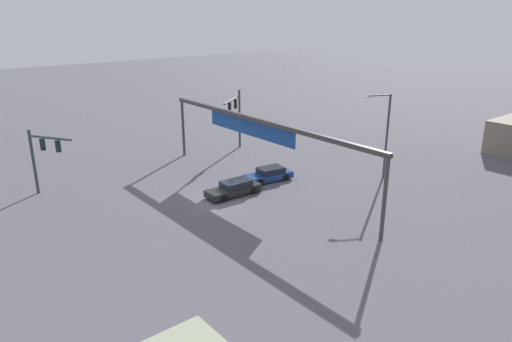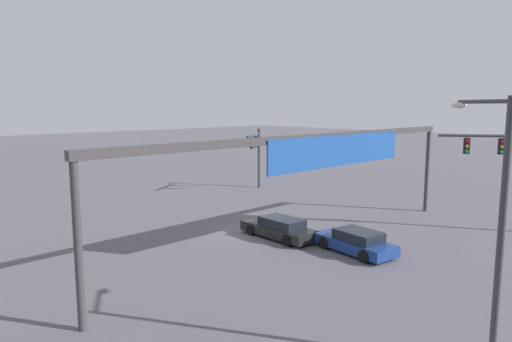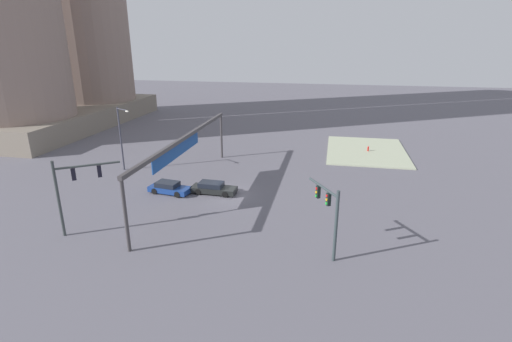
{
  "view_description": "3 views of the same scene",
  "coord_description": "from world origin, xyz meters",
  "px_view_note": "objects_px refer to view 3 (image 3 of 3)",
  "views": [
    {
      "loc": [
        29.28,
        -20.15,
        14.58
      ],
      "look_at": [
        1.66,
        2.44,
        2.38
      ],
      "focal_mm": 33.06,
      "sensor_mm": 36.0,
      "label": 1
    },
    {
      "loc": [
        18.56,
        18.68,
        7.47
      ],
      "look_at": [
        -1.85,
        -2.14,
        3.33
      ],
      "focal_mm": 32.02,
      "sensor_mm": 36.0,
      "label": 2
    },
    {
      "loc": [
        -36.09,
        -10.28,
        15.24
      ],
      "look_at": [
        0.69,
        -2.87,
        2.48
      ],
      "focal_mm": 27.09,
      "sensor_mm": 36.0,
      "label": 3
    }
  ],
  "objects_px": {
    "traffic_signal_near_corner": "(330,209)",
    "streetlamp_curved_arm": "(121,134)",
    "sedan_car_waiting_far": "(213,188)",
    "traffic_signal_opposite_side": "(72,185)",
    "sedan_car_approaching": "(169,188)",
    "fire_hydrant_on_curb": "(368,149)"
  },
  "relations": [
    {
      "from": "traffic_signal_opposite_side",
      "to": "streetlamp_curved_arm",
      "type": "bearing_deg",
      "value": 71.46
    },
    {
      "from": "traffic_signal_near_corner",
      "to": "streetlamp_curved_arm",
      "type": "bearing_deg",
      "value": 27.29
    },
    {
      "from": "streetlamp_curved_arm",
      "to": "sedan_car_approaching",
      "type": "xyz_separation_m",
      "value": [
        -5.95,
        -8.37,
        -3.94
      ]
    },
    {
      "from": "traffic_signal_near_corner",
      "to": "fire_hydrant_on_curb",
      "type": "distance_m",
      "value": 30.04
    },
    {
      "from": "traffic_signal_near_corner",
      "to": "fire_hydrant_on_curb",
      "type": "height_order",
      "value": "traffic_signal_near_corner"
    },
    {
      "from": "traffic_signal_opposite_side",
      "to": "sedan_car_approaching",
      "type": "bearing_deg",
      "value": 34.14
    },
    {
      "from": "fire_hydrant_on_curb",
      "to": "sedan_car_waiting_far",
      "type": "bearing_deg",
      "value": 138.82
    },
    {
      "from": "sedan_car_approaching",
      "to": "traffic_signal_opposite_side",
      "type": "bearing_deg",
      "value": -102.59
    },
    {
      "from": "fire_hydrant_on_curb",
      "to": "streetlamp_curved_arm",
      "type": "bearing_deg",
      "value": 115.62
    },
    {
      "from": "traffic_signal_opposite_side",
      "to": "fire_hydrant_on_curb",
      "type": "relative_size",
      "value": 9.04
    },
    {
      "from": "traffic_signal_near_corner",
      "to": "sedan_car_approaching",
      "type": "height_order",
      "value": "traffic_signal_near_corner"
    },
    {
      "from": "streetlamp_curved_arm",
      "to": "sedan_car_waiting_far",
      "type": "height_order",
      "value": "streetlamp_curved_arm"
    },
    {
      "from": "traffic_signal_near_corner",
      "to": "traffic_signal_opposite_side",
      "type": "relative_size",
      "value": 0.85
    },
    {
      "from": "traffic_signal_near_corner",
      "to": "sedan_car_waiting_far",
      "type": "relative_size",
      "value": 1.14
    },
    {
      "from": "streetlamp_curved_arm",
      "to": "fire_hydrant_on_curb",
      "type": "bearing_deg",
      "value": 55.2
    },
    {
      "from": "sedan_car_approaching",
      "to": "sedan_car_waiting_far",
      "type": "xyz_separation_m",
      "value": [
        0.83,
        -4.54,
        0.0
      ]
    },
    {
      "from": "traffic_signal_near_corner",
      "to": "sedan_car_waiting_far",
      "type": "xyz_separation_m",
      "value": [
        9.96,
        12.0,
        -3.07
      ]
    },
    {
      "from": "traffic_signal_near_corner",
      "to": "traffic_signal_opposite_side",
      "type": "xyz_separation_m",
      "value": [
        -0.67,
        20.29,
        0.61
      ]
    },
    {
      "from": "traffic_signal_near_corner",
      "to": "sedan_car_waiting_far",
      "type": "bearing_deg",
      "value": 18.78
    },
    {
      "from": "sedan_car_waiting_far",
      "to": "fire_hydrant_on_curb",
      "type": "height_order",
      "value": "sedan_car_waiting_far"
    },
    {
      "from": "streetlamp_curved_arm",
      "to": "sedan_car_waiting_far",
      "type": "relative_size",
      "value": 1.62
    },
    {
      "from": "streetlamp_curved_arm",
      "to": "fire_hydrant_on_curb",
      "type": "distance_m",
      "value": 33.47
    }
  ]
}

